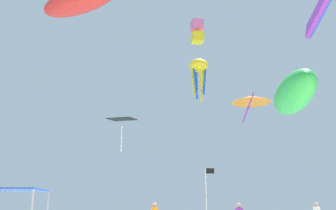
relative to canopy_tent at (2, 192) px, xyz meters
The scene contains 8 objects.
canopy_tent is the anchor object (origin of this frame).
banner_flag 13.23m from the canopy_tent, 38.88° to the left, with size 0.61×0.06×4.05m.
kite_inflatable_green 16.89m from the canopy_tent, 16.75° to the left, with size 3.30×7.24×2.50m.
kite_octopus_yellow 28.45m from the canopy_tent, 60.37° to the left, with size 2.41×2.41×4.71m.
kite_parafoil_purple 26.74m from the canopy_tent, 24.55° to the left, with size 0.95×6.06×3.68m.
kite_box_pink 38.15m from the canopy_tent, 64.76° to the left, with size 1.64×1.62×3.09m.
kite_delta_orange 24.43m from the canopy_tent, 44.91° to the left, with size 4.79×4.79×2.79m.
kite_diamond_black 19.16m from the canopy_tent, 76.00° to the left, with size 2.86×2.86×3.20m.
Camera 1 is at (-1.98, -18.19, 1.55)m, focal length 40.80 mm.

